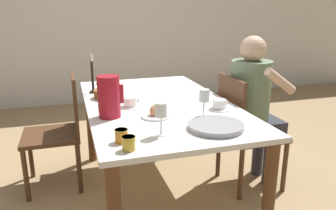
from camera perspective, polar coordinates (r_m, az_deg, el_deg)
ground_plane at (r=2.56m, az=-1.67°, el=-15.40°), size 20.00×20.00×0.00m
wall_back at (r=4.90m, az=-10.83°, el=15.62°), size 10.00×0.06×2.60m
dining_table at (r=2.29m, az=-1.80°, el=-1.87°), size 0.96×1.63×0.73m
chair_person_side at (r=2.56m, az=13.10°, el=-4.19°), size 0.42×0.42×0.88m
chair_opposite at (r=2.65m, az=-18.25°, el=-3.91°), size 0.42×0.42×0.88m
person_seated at (r=2.56m, az=14.70°, el=0.89°), size 0.39×0.41×1.16m
red_pitcher at (r=1.95m, az=-10.25°, el=1.45°), size 0.16×0.13×0.25m
wine_glass_water at (r=1.64m, az=-1.23°, el=-1.14°), size 0.06×0.06×0.17m
wine_glass_juice at (r=1.93m, az=6.32°, el=1.35°), size 0.06×0.06×0.17m
teacup_near_person at (r=2.12m, az=8.89°, el=-0.01°), size 0.15×0.15×0.07m
teacup_across at (r=2.16m, az=-6.54°, el=0.38°), size 0.15×0.15×0.07m
serving_tray at (r=1.78m, az=8.32°, el=-3.67°), size 0.30×0.30×0.03m
bread_plate at (r=1.95m, az=-2.08°, el=-1.43°), size 0.18×0.18×0.08m
jam_jar_amber at (r=1.51m, az=-6.88°, el=-6.51°), size 0.07×0.07×0.07m
jam_jar_red at (r=1.60m, az=-8.14°, el=-5.23°), size 0.07×0.07×0.07m
fruit_bowl at (r=2.41m, az=-10.69°, el=2.20°), size 0.18×0.18×0.11m
candlestick_tall at (r=2.56m, az=-13.00°, el=4.55°), size 0.06×0.06×0.30m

